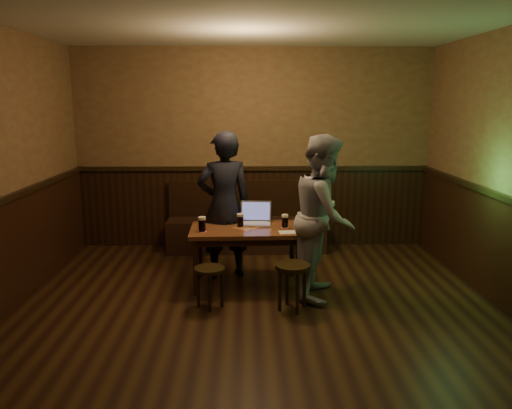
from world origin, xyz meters
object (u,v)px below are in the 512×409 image
Objects in this scene: bench at (247,228)px; pint_right at (285,221)px; pint_left at (202,224)px; person_grey at (325,216)px; pub_table at (247,236)px; stool_right at (292,273)px; person_suit at (224,205)px; stool_left at (210,276)px; pint_mid at (240,220)px; laptop at (255,218)px.

pint_right is (0.43, -1.39, 0.44)m from bench.
person_grey is (1.31, -0.14, 0.11)m from pint_left.
pub_table is 7.64× the size of pint_left.
stool_right is 0.74m from person_grey.
bench is 4.63× the size of stool_right.
pint_left is at bearing 50.40° from person_suit.
person_grey is (0.83, -0.29, 0.29)m from pub_table.
stool_right is (0.46, -2.10, 0.07)m from bench.
person_grey is (1.20, 0.33, 0.53)m from stool_left.
person_grey is at bearing -6.30° from pint_left.
bench is at bearing 42.69° from person_grey.
stool_left is 2.74× the size of pint_mid.
pint_left is 0.43× the size of laptop.
pint_right is 0.77m from person_suit.
pub_table is 8.24× the size of pint_mid.
bench is 1.42m from pint_mid.
laptop is 0.22× the size of person_grey.
stool_left is 2.54× the size of pint_left.
bench is 1.73× the size of pub_table.
pint_left is 0.46m from pint_mid.
stool_right reaches higher than stool_left.
pint_left is 1.33m from person_grey.
person_grey reaches higher than pub_table.
laptop is (0.17, 0.15, -0.01)m from pint_mid.
pint_mid is 0.09× the size of person_suit.
pint_left is (-0.49, -0.15, 0.17)m from pub_table.
pint_left is at bearing -143.31° from laptop.
person_suit reaches higher than pint_left.
person_grey reaches higher than pint_right.
pint_right is (0.92, 0.16, -0.01)m from pint_left.
bench is 1.52m from pint_right.
pint_left reaches higher than stool_left.
pint_mid is (0.30, 0.68, 0.41)m from stool_left.
bench reaches higher than pint_right.
stool_right is at bearing -54.74° from pint_mid.
person_suit and person_grey have the same top height.
laptop is 0.22× the size of person_suit.
bench is 14.38× the size of pint_right.
person_grey is at bearing 137.36° from person_suit.
person_suit is at bearing 169.35° from laptop.
stool_right is 2.85× the size of pint_left.
bench is 1.27× the size of person_suit.
pub_table is 0.92m from person_grey.
pub_table is 3.32× the size of laptop.
stool_right is 1.03m from laptop.
stool_right is at bearing -30.23° from pint_left.
laptop reaches higher than pint_mid.
laptop is at bearing 30.87° from pint_left.
laptop reaches higher than pint_left.
pint_mid is (-0.07, -1.35, 0.44)m from bench.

